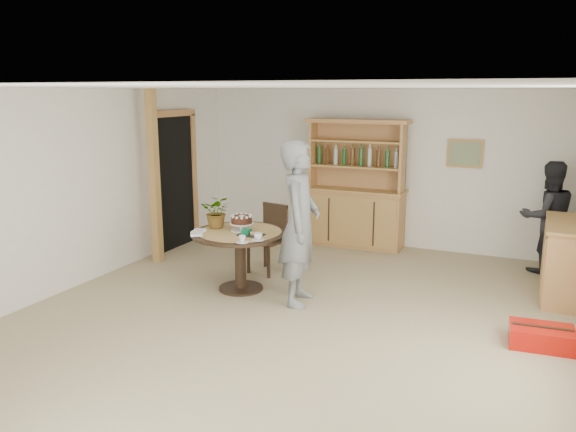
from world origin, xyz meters
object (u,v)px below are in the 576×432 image
(dining_chair, at_px, (270,234))
(adult_person, at_px, (548,217))
(sideboard, at_px, (567,260))
(dining_table, at_px, (240,243))
(hutch, at_px, (356,204))
(teen_boy, at_px, (300,224))
(red_suitcase, at_px, (542,337))

(dining_chair, distance_m, adult_person, 3.81)
(sideboard, distance_m, dining_table, 3.98)
(hutch, height_order, sideboard, hutch)
(hutch, bearing_deg, adult_person, -4.92)
(teen_boy, bearing_deg, red_suitcase, -104.33)
(sideboard, relative_size, adult_person, 0.81)
(adult_person, bearing_deg, dining_table, 9.71)
(teen_boy, bearing_deg, dining_chair, 30.26)
(hutch, bearing_deg, dining_table, -105.01)
(dining_table, relative_size, adult_person, 0.77)
(red_suitcase, bearing_deg, hutch, 130.13)
(hutch, bearing_deg, red_suitcase, -45.30)
(hutch, distance_m, teen_boy, 2.72)
(teen_boy, bearing_deg, hutch, -8.41)
(adult_person, bearing_deg, teen_boy, 18.60)
(hutch, height_order, teen_boy, hutch)
(sideboard, bearing_deg, dining_chair, -171.81)
(dining_chair, relative_size, red_suitcase, 1.50)
(teen_boy, bearing_deg, sideboard, -74.76)
(dining_table, bearing_deg, hutch, 74.99)
(adult_person, bearing_deg, dining_chair, -0.52)
(hutch, relative_size, red_suitcase, 3.24)
(dining_table, xyz_separation_m, red_suitcase, (3.50, -0.23, -0.50))
(dining_chair, height_order, teen_boy, teen_boy)
(sideboard, height_order, red_suitcase, sideboard)
(teen_boy, bearing_deg, adult_person, -58.70)
(adult_person, xyz_separation_m, red_suitcase, (0.00, -2.59, -0.68))
(teen_boy, xyz_separation_m, adult_person, (2.65, 2.46, -0.19))
(dining_chair, distance_m, red_suitcase, 3.66)
(hutch, xyz_separation_m, adult_person, (2.80, -0.24, 0.09))
(red_suitcase, bearing_deg, dining_chair, 158.60)
(dining_chair, bearing_deg, adult_person, 37.28)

